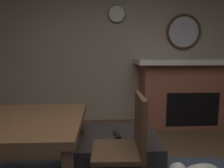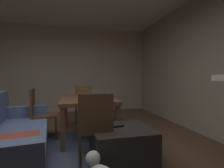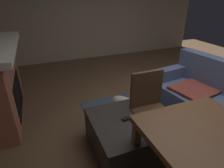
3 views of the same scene
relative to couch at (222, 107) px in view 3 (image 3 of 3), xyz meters
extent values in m
plane|color=brown|center=(-0.23, -0.48, -0.32)|extent=(8.86, 8.86, 0.00)
cube|color=#B7A893|center=(-3.93, -0.48, 1.09)|extent=(0.12, 6.21, 2.82)
cube|color=#3D475B|center=(-0.08, -0.77, -0.31)|extent=(2.60, 2.00, 0.01)
cube|color=black|center=(-1.44, -2.76, 0.03)|extent=(0.87, 0.10, 0.56)
cube|color=#4C5B7F|center=(0.01, -0.06, -0.11)|extent=(2.16, 1.10, 0.42)
cube|color=#4C5B7F|center=(-0.92, -0.18, 0.20)|extent=(0.29, 0.86, 0.20)
cube|color=brown|center=(-0.40, -0.11, 0.13)|extent=(0.68, 0.81, 0.03)
cube|color=#2D2826|center=(-0.08, -1.49, -0.10)|extent=(0.89, 0.80, 0.44)
cube|color=black|center=(-0.10, -1.45, 0.13)|extent=(0.07, 0.17, 0.02)
cube|color=brown|center=(0.28, -0.68, 0.02)|extent=(0.07, 0.07, 0.68)
cube|color=brown|center=(0.28, -1.55, 0.02)|extent=(0.07, 0.07, 0.68)
cube|color=#513823|center=(-0.08, -1.12, 0.11)|extent=(0.45, 0.45, 0.04)
cube|color=#513823|center=(-0.28, -1.11, 0.37)|extent=(0.05, 0.44, 0.48)
cylinder|color=#513823|center=(0.12, -0.92, -0.11)|extent=(0.04, 0.04, 0.41)
cylinder|color=#513823|center=(0.12, -1.32, -0.11)|extent=(0.04, 0.04, 0.41)
cylinder|color=#513823|center=(-0.28, -0.91, -0.11)|extent=(0.04, 0.04, 0.41)
cylinder|color=#513823|center=(-0.28, -1.31, -0.11)|extent=(0.04, 0.04, 0.41)
ellipsoid|color=silver|center=(-0.82, -1.13, -0.16)|extent=(0.58, 0.42, 0.21)
sphere|color=silver|center=(-0.60, -1.03, -0.05)|extent=(0.16, 0.16, 0.16)
camera|label=1|loc=(0.04, 0.67, 0.98)|focal=34.76mm
camera|label=2|loc=(-2.33, -0.82, 0.80)|focal=26.79mm
camera|label=3|loc=(1.55, -2.33, 1.48)|focal=30.39mm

